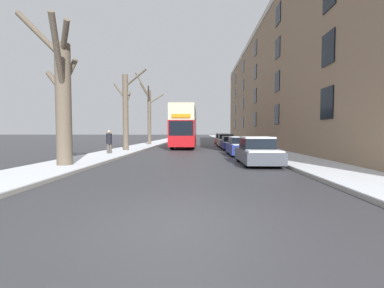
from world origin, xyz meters
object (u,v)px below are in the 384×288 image
at_px(parked_car_2, 231,143).
at_px(parked_car_4, 221,139).
at_px(bare_tree_left_2, 149,114).
at_px(pedestrian_left_sidewalk, 109,142).
at_px(bare_tree_left_0, 62,97).
at_px(bare_tree_left_1, 126,111).
at_px(parked_car_3, 226,141).
at_px(parked_car_0, 257,152).
at_px(double_decker_bus, 184,125).
at_px(parked_car_1, 241,147).

relative_size(parked_car_2, parked_car_4, 0.99).
xyz_separation_m(bare_tree_left_2, pedestrian_left_sidewalk, (-0.16, -14.18, -3.03)).
distance_m(parked_car_2, parked_car_4, 10.82).
bearing_deg(bare_tree_left_2, bare_tree_left_0, -89.95).
bearing_deg(bare_tree_left_1, parked_car_3, 41.19).
xyz_separation_m(bare_tree_left_1, parked_car_2, (9.42, 3.23, -2.92)).
height_order(bare_tree_left_1, parked_car_4, bare_tree_left_1).
distance_m(parked_car_0, parked_car_2, 11.50).
relative_size(bare_tree_left_0, parked_car_4, 1.71).
bearing_deg(double_decker_bus, parked_car_3, 19.50).
distance_m(bare_tree_left_2, double_decker_bus, 6.56).
height_order(bare_tree_left_0, parked_car_3, bare_tree_left_0).
bearing_deg(double_decker_bus, bare_tree_left_1, -125.41).
bearing_deg(parked_car_1, parked_car_0, -90.00).
distance_m(bare_tree_left_2, parked_car_4, 10.63).
distance_m(double_decker_bus, pedestrian_left_sidewalk, 11.22).
bearing_deg(bare_tree_left_0, pedestrian_left_sidewalk, 91.55).
bearing_deg(parked_car_0, parked_car_2, 90.00).
height_order(parked_car_1, parked_car_3, parked_car_3).
bearing_deg(parked_car_2, parked_car_1, -90.00).
height_order(parked_car_2, pedestrian_left_sidewalk, pedestrian_left_sidewalk).
bearing_deg(parked_car_3, parked_car_1, -90.00).
distance_m(parked_car_4, pedestrian_left_sidewalk, 19.98).
bearing_deg(bare_tree_left_1, parked_car_4, 56.17).
relative_size(parked_car_1, parked_car_4, 0.98).
xyz_separation_m(double_decker_bus, parked_car_2, (4.75, -3.33, -1.88)).
distance_m(bare_tree_left_0, parked_car_3, 20.79).
distance_m(bare_tree_left_1, parked_car_4, 17.15).
distance_m(parked_car_2, pedestrian_left_sidewalk, 11.76).
xyz_separation_m(bare_tree_left_0, double_decker_bus, (4.76, 16.61, -0.87)).
distance_m(parked_car_1, parked_car_2, 6.28).
distance_m(parked_car_0, parked_car_3, 16.51).
xyz_separation_m(parked_car_0, parked_car_2, (0.00, 11.50, -0.06)).
relative_size(bare_tree_left_0, pedestrian_left_sidewalk, 3.85).
bearing_deg(parked_car_4, parked_car_2, -90.00).
bearing_deg(double_decker_bus, parked_car_0, -72.22).
xyz_separation_m(double_decker_bus, pedestrian_left_sidewalk, (-4.94, -9.97, -1.48)).
height_order(double_decker_bus, parked_car_3, double_decker_bus).
bearing_deg(pedestrian_left_sidewalk, bare_tree_left_1, -138.02).
xyz_separation_m(parked_car_0, pedestrian_left_sidewalk, (-9.69, 4.86, 0.35)).
xyz_separation_m(bare_tree_left_2, parked_car_4, (9.53, 3.28, -3.36)).
distance_m(bare_tree_left_1, parked_car_0, 12.85).
xyz_separation_m(double_decker_bus, parked_car_1, (4.75, -9.60, -1.85)).
bearing_deg(bare_tree_left_2, bare_tree_left_1, -89.37).
bearing_deg(bare_tree_left_0, double_decker_bus, 74.00).
bearing_deg(parked_car_0, parked_car_4, 90.00).
bearing_deg(double_decker_bus, parked_car_4, 57.61).
distance_m(double_decker_bus, parked_car_2, 6.10).
xyz_separation_m(parked_car_0, parked_car_1, (0.00, 5.22, -0.02)).
relative_size(bare_tree_left_0, bare_tree_left_1, 1.02).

